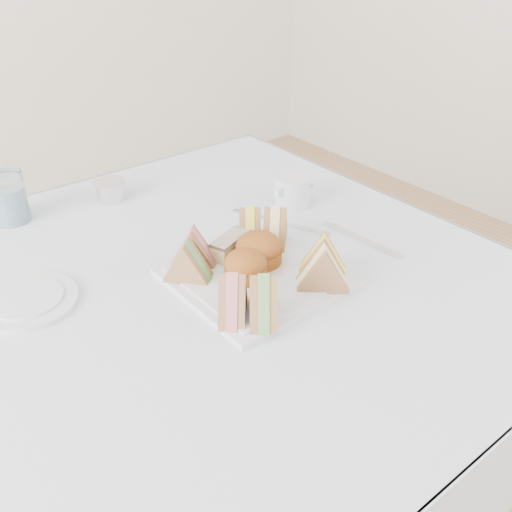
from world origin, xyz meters
TOP-DOWN VIEW (x-y plane):
  - table at (0.00, 0.00)m, footprint 0.90×0.90m
  - tablecloth at (0.00, 0.00)m, footprint 1.02×1.02m
  - serving_plate at (0.07, -0.07)m, footprint 0.26×0.26m
  - sandwich_fl_a at (-0.02, -0.13)m, footprint 0.09×0.09m
  - sandwich_fl_b at (0.01, -0.16)m, footprint 0.09×0.09m
  - sandwich_fr_a at (0.17, -0.13)m, footprint 0.08×0.08m
  - sandwich_fr_b at (0.13, -0.16)m, footprint 0.09×0.09m
  - sandwich_bl_a at (-0.02, -0.00)m, footprint 0.08×0.09m
  - sandwich_bl_b at (0.01, 0.03)m, footprint 0.08×0.08m
  - sandwich_br_a at (0.17, -0.00)m, footprint 0.09×0.09m
  - sandwich_br_b at (0.13, 0.03)m, footprint 0.08×0.09m
  - scone_left at (0.05, -0.06)m, footprint 0.08×0.08m
  - scone_right at (0.10, -0.04)m, footprint 0.10×0.10m
  - pastry_slice at (0.08, 0.01)m, footprint 0.09×0.06m
  - side_plate at (-0.25, 0.11)m, footprint 0.20×0.20m
  - water_glass at (-0.17, 0.41)m, footprint 0.07×0.07m
  - tea_strainer at (0.02, 0.38)m, footprint 0.09×0.09m
  - knife at (0.32, -0.08)m, footprint 0.03×0.18m
  - fork at (0.25, 0.05)m, footprint 0.08×0.17m
  - creamer_jug at (0.31, 0.11)m, footprint 0.08×0.08m

SIDE VIEW (x-z plane):
  - table at x=0.00m, z-range 0.00..0.74m
  - tablecloth at x=0.00m, z-range 0.74..0.75m
  - knife at x=0.32m, z-range 0.75..0.75m
  - fork at x=0.25m, z-range 0.75..0.75m
  - side_plate at x=-0.25m, z-range 0.75..0.75m
  - serving_plate at x=0.07m, z-range 0.75..0.76m
  - tea_strainer at x=0.02m, z-range 0.75..0.78m
  - pastry_slice at x=0.08m, z-range 0.76..0.80m
  - creamer_jug at x=0.31m, z-range 0.75..0.81m
  - scone_left at x=0.05m, z-range 0.76..0.81m
  - scone_right at x=0.10m, z-range 0.76..0.81m
  - sandwich_bl_b at x=0.01m, z-range 0.76..0.83m
  - sandwich_fr_a at x=0.17m, z-range 0.76..0.83m
  - sandwich_bl_a at x=-0.02m, z-range 0.76..0.83m
  - sandwich_br_b at x=0.13m, z-range 0.76..0.83m
  - sandwich_fl_a at x=-0.02m, z-range 0.76..0.83m
  - sandwich_br_a at x=0.17m, z-range 0.76..0.83m
  - sandwich_fl_b at x=0.01m, z-range 0.76..0.83m
  - sandwich_fr_b at x=0.13m, z-range 0.76..0.84m
  - water_glass at x=-0.17m, z-range 0.75..0.85m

